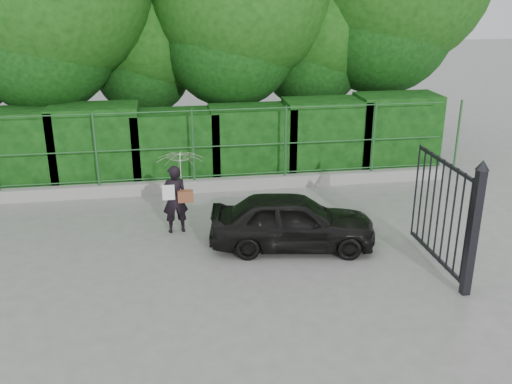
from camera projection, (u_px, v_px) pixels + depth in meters
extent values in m
plane|color=gray|center=(187.00, 280.00, 10.04)|extent=(80.00, 80.00, 0.00)
cube|color=#9E9E99|center=(178.00, 187.00, 14.15)|extent=(14.00, 0.25, 0.30)
cylinder|color=#235729|center=(96.00, 149.00, 13.51)|extent=(0.06, 0.06, 1.80)
cylinder|color=#235729|center=(193.00, 145.00, 13.85)|extent=(0.06, 0.06, 1.80)
cylinder|color=#235729|center=(286.00, 141.00, 14.19)|extent=(0.06, 0.06, 1.80)
cylinder|color=#235729|center=(374.00, 138.00, 14.53)|extent=(0.06, 0.06, 1.80)
cylinder|color=#235729|center=(458.00, 134.00, 14.88)|extent=(0.06, 0.06, 1.80)
cylinder|color=#235729|center=(178.00, 177.00, 14.07)|extent=(13.60, 0.03, 0.03)
cylinder|color=#235729|center=(177.00, 148.00, 13.81)|extent=(13.60, 0.03, 0.03)
cylinder|color=#235729|center=(175.00, 111.00, 13.49)|extent=(13.60, 0.03, 0.03)
cube|color=black|center=(14.00, 150.00, 14.19)|extent=(2.20, 1.20, 2.01)
cube|color=black|center=(96.00, 145.00, 14.48)|extent=(2.20, 1.20, 2.05)
cube|color=black|center=(176.00, 146.00, 14.81)|extent=(2.20, 1.20, 1.84)
cube|color=black|center=(252.00, 142.00, 15.10)|extent=(2.20, 1.20, 1.89)
cube|color=black|center=(325.00, 137.00, 15.38)|extent=(2.20, 1.20, 2.01)
cube|color=black|center=(395.00, 132.00, 15.66)|extent=(2.20, 1.20, 2.09)
cylinder|color=black|center=(60.00, 87.00, 15.47)|extent=(0.36, 0.36, 4.50)
cylinder|color=black|center=(155.00, 98.00, 17.27)|extent=(0.36, 0.36, 3.25)
sphere|color=#14470F|center=(151.00, 31.00, 16.59)|extent=(3.90, 3.90, 3.90)
cylinder|color=black|center=(241.00, 85.00, 16.54)|extent=(0.36, 0.36, 4.25)
cylinder|color=black|center=(318.00, 91.00, 17.69)|extent=(0.36, 0.36, 3.50)
sphere|color=#14470F|center=(321.00, 20.00, 16.96)|extent=(4.20, 4.20, 4.20)
cylinder|color=black|center=(386.00, 71.00, 17.40)|extent=(0.36, 0.36, 4.75)
cube|color=black|center=(473.00, 234.00, 9.23)|extent=(0.14, 0.14, 2.20)
cone|color=black|center=(483.00, 165.00, 8.82)|extent=(0.22, 0.22, 0.16)
cube|color=black|center=(435.00, 255.00, 10.63)|extent=(0.05, 2.00, 0.06)
cube|color=black|center=(446.00, 163.00, 10.00)|extent=(0.05, 2.00, 0.06)
cylinder|color=black|center=(466.00, 232.00, 9.44)|extent=(0.04, 0.04, 1.90)
cylinder|color=black|center=(459.00, 226.00, 9.67)|extent=(0.04, 0.04, 1.90)
cylinder|color=black|center=(452.00, 220.00, 9.90)|extent=(0.04, 0.04, 1.90)
cylinder|color=black|center=(445.00, 215.00, 10.13)|extent=(0.04, 0.04, 1.90)
cylinder|color=black|center=(439.00, 210.00, 10.36)|extent=(0.04, 0.04, 1.90)
cylinder|color=black|center=(433.00, 205.00, 10.59)|extent=(0.04, 0.04, 1.90)
cylinder|color=black|center=(427.00, 200.00, 10.82)|extent=(0.04, 0.04, 1.90)
cylinder|color=black|center=(421.00, 195.00, 11.06)|extent=(0.04, 0.04, 1.90)
cylinder|color=black|center=(416.00, 191.00, 11.29)|extent=(0.04, 0.04, 1.90)
imported|color=black|center=(175.00, 199.00, 11.75)|extent=(0.57, 0.42, 1.45)
imported|color=white|center=(181.00, 172.00, 11.62)|extent=(0.94, 0.96, 0.87)
cube|color=brown|center=(185.00, 196.00, 11.68)|extent=(0.32, 0.15, 0.24)
cube|color=white|center=(168.00, 193.00, 11.55)|extent=(0.25, 0.02, 0.32)
imported|color=black|center=(292.00, 221.00, 11.13)|extent=(3.39, 1.79, 1.10)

